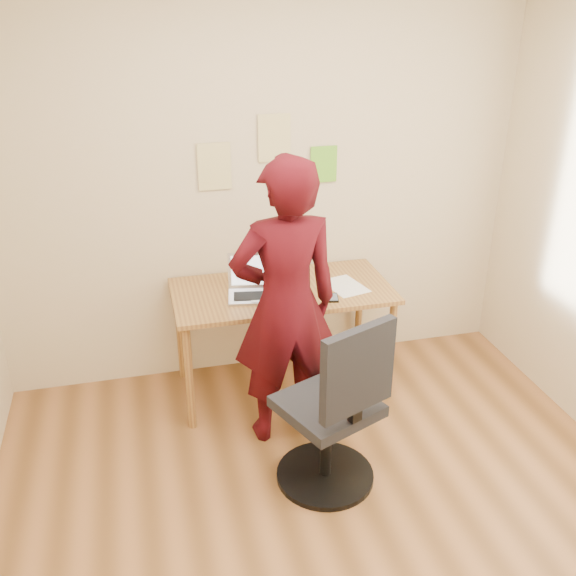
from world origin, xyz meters
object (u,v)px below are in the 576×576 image
object	(u,v)px
laptop	(254,286)
person	(285,305)
desk	(282,301)
office_chair	(335,418)
phone	(333,298)

from	to	relation	value
laptop	person	bearing A→B (deg)	-69.00
desk	office_chair	xyz separation A→B (m)	(0.04, -1.00, -0.21)
laptop	phone	xyz separation A→B (m)	(0.46, -0.18, -0.05)
phone	person	distance (m)	0.47
desk	phone	distance (m)	0.36
desk	person	distance (m)	0.53
phone	person	bearing A→B (deg)	-131.63
office_chair	person	world-z (taller)	person
laptop	phone	size ratio (longest dim) A/B	2.73
person	office_chair	bearing A→B (deg)	101.73
desk	office_chair	distance (m)	1.03
desk	phone	bearing A→B (deg)	-37.37
phone	office_chair	xyz separation A→B (m)	(-0.23, -0.79, -0.30)
phone	desk	bearing A→B (deg)	155.22
phone	office_chair	bearing A→B (deg)	-93.72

